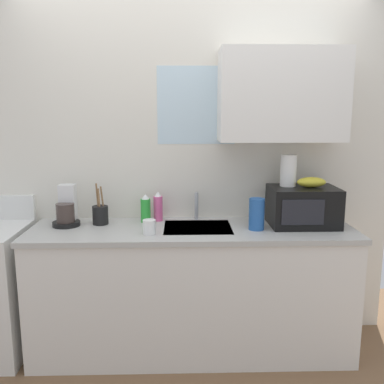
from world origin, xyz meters
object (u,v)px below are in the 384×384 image
object	(u,v)px
microwave	(303,206)
coffee_maker	(67,210)
paper_towel_roll	(288,170)
cereal_canister	(257,214)
utensil_crock	(100,214)
dish_soap_bottle_pink	(158,207)
dish_soap_bottle_green	(146,209)
banana_bunch	(311,182)
mug_white	(149,227)

from	to	relation	value
microwave	coffee_maker	distance (m)	1.65
paper_towel_roll	cereal_canister	xyz separation A→B (m)	(-0.24, -0.15, -0.27)
utensil_crock	microwave	bearing A→B (deg)	-2.89
paper_towel_roll	dish_soap_bottle_pink	xyz separation A→B (m)	(-0.91, 0.11, -0.28)
dish_soap_bottle_green	dish_soap_bottle_pink	bearing A→B (deg)	26.10
banana_bunch	utensil_crock	size ratio (longest dim) A/B	0.68
microwave	cereal_canister	distance (m)	0.35
microwave	mug_white	size ratio (longest dim) A/B	4.84
coffee_maker	dish_soap_bottle_pink	world-z (taller)	coffee_maker
banana_bunch	utensil_crock	bearing A→B (deg)	177.27
utensil_crock	dish_soap_bottle_green	bearing A→B (deg)	8.58
coffee_maker	mug_white	distance (m)	0.64
banana_bunch	dish_soap_bottle_pink	xyz separation A→B (m)	(-1.06, 0.16, -0.20)
coffee_maker	cereal_canister	world-z (taller)	coffee_maker
dish_soap_bottle_pink	mug_white	bearing A→B (deg)	-96.52
banana_bunch	mug_white	bearing A→B (deg)	-170.23
utensil_crock	cereal_canister	bearing A→B (deg)	-8.98
dish_soap_bottle_pink	dish_soap_bottle_green	size ratio (longest dim) A/B	1.05
microwave	paper_towel_roll	world-z (taller)	paper_towel_roll
dish_soap_bottle_pink	dish_soap_bottle_green	world-z (taller)	dish_soap_bottle_pink
dish_soap_bottle_green	cereal_canister	xyz separation A→B (m)	(0.76, -0.22, 0.01)
dish_soap_bottle_pink	microwave	bearing A→B (deg)	-9.06
banana_bunch	coffee_maker	xyz separation A→B (m)	(-1.69, 0.06, -0.20)
cereal_canister	dish_soap_bottle_pink	bearing A→B (deg)	158.89
dish_soap_bottle_green	cereal_canister	world-z (taller)	cereal_canister
microwave	utensil_crock	distance (m)	1.42
paper_towel_roll	mug_white	size ratio (longest dim) A/B	2.32
microwave	mug_white	bearing A→B (deg)	-169.85
banana_bunch	paper_towel_roll	xyz separation A→B (m)	(-0.15, 0.05, 0.08)
microwave	mug_white	distance (m)	1.07
microwave	coffee_maker	world-z (taller)	coffee_maker
dish_soap_bottle_green	utensil_crock	xyz separation A→B (m)	(-0.31, -0.05, -0.02)
banana_bunch	cereal_canister	xyz separation A→B (m)	(-0.39, -0.10, -0.20)
dish_soap_bottle_green	microwave	bearing A→B (deg)	-6.17
dish_soap_bottle_green	utensil_crock	world-z (taller)	utensil_crock
paper_towel_roll	utensil_crock	xyz separation A→B (m)	(-1.31, 0.02, -0.31)
paper_towel_roll	dish_soap_bottle_green	size ratio (longest dim) A/B	1.08
dish_soap_bottle_pink	paper_towel_roll	bearing A→B (deg)	-6.86
cereal_canister	mug_white	size ratio (longest dim) A/B	2.24
banana_bunch	utensil_crock	world-z (taller)	banana_bunch
paper_towel_roll	utensil_crock	bearing A→B (deg)	179.14
paper_towel_roll	cereal_canister	bearing A→B (deg)	-147.99
banana_bunch	utensil_crock	distance (m)	1.49
paper_towel_roll	dish_soap_bottle_green	world-z (taller)	paper_towel_roll
paper_towel_roll	coffee_maker	xyz separation A→B (m)	(-1.54, 0.01, -0.28)
coffee_maker	utensil_crock	bearing A→B (deg)	2.86
coffee_maker	cereal_canister	distance (m)	1.31
dish_soap_bottle_pink	mug_white	distance (m)	0.36
microwave	paper_towel_roll	distance (m)	0.27
utensil_crock	paper_towel_roll	bearing A→B (deg)	-0.86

